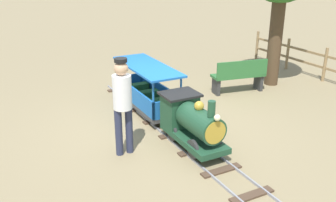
{
  "coord_description": "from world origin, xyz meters",
  "views": [
    {
      "loc": [
        2.95,
        5.79,
        3.0
      ],
      "look_at": [
        0.0,
        0.11,
        0.55
      ],
      "focal_mm": 39.3,
      "sensor_mm": 36.0,
      "label": 1
    }
  ],
  "objects": [
    {
      "name": "park_bench",
      "position": [
        -2.45,
        -0.9,
        0.42
      ],
      "size": [
        1.35,
        0.62,
        0.82
      ],
      "color": "#2D6B33",
      "rests_on": "ground_plane"
    },
    {
      "name": "ground_plane",
      "position": [
        0.0,
        0.0,
        0.0
      ],
      "size": [
        60.0,
        60.0,
        0.0
      ],
      "primitive_type": "plane",
      "color": "#8C7A56"
    },
    {
      "name": "locomotive",
      "position": [
        0.0,
        0.96,
        0.49
      ],
      "size": [
        0.64,
        1.45,
        0.99
      ],
      "color": "#1E472D",
      "rests_on": "ground_plane"
    },
    {
      "name": "passenger_car",
      "position": [
        0.0,
        -0.81,
        0.42
      ],
      "size": [
        0.74,
        2.0,
        0.97
      ],
      "color": "#3F3F3F",
      "rests_on": "ground_plane"
    },
    {
      "name": "conductor_person",
      "position": [
        1.09,
        0.66,
        0.96
      ],
      "size": [
        0.3,
        0.3,
        1.62
      ],
      "color": "#282D47",
      "rests_on": "ground_plane"
    },
    {
      "name": "track",
      "position": [
        0.0,
        0.09,
        0.02
      ],
      "size": [
        0.68,
        5.7,
        0.04
      ],
      "color": "gray",
      "rests_on": "ground_plane"
    }
  ]
}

